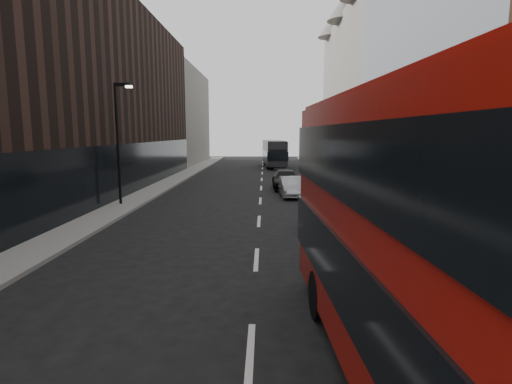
# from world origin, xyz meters

# --- Properties ---
(sidewalk_right) EXTENTS (3.00, 80.00, 0.15)m
(sidewalk_right) POSITION_xyz_m (7.50, 25.00, 0.07)
(sidewalk_right) COLOR slate
(sidewalk_right) RESTS_ON ground
(sidewalk_left) EXTENTS (2.00, 80.00, 0.15)m
(sidewalk_left) POSITION_xyz_m (-8.00, 25.00, 0.07)
(sidewalk_left) COLOR slate
(sidewalk_left) RESTS_ON ground
(building_modern_block) EXTENTS (5.03, 22.00, 20.00)m
(building_modern_block) POSITION_xyz_m (11.47, 21.00, 9.90)
(building_modern_block) COLOR #8F9399
(building_modern_block) RESTS_ON ground
(building_victorian) EXTENTS (6.50, 24.00, 21.00)m
(building_victorian) POSITION_xyz_m (11.38, 44.00, 9.66)
(building_victorian) COLOR slate
(building_victorian) RESTS_ON ground
(building_left_mid) EXTENTS (5.00, 24.00, 14.00)m
(building_left_mid) POSITION_xyz_m (-11.50, 30.00, 7.00)
(building_left_mid) COLOR black
(building_left_mid) RESTS_ON ground
(building_left_far) EXTENTS (5.00, 20.00, 13.00)m
(building_left_far) POSITION_xyz_m (-11.50, 52.00, 6.50)
(building_left_far) COLOR slate
(building_left_far) RESTS_ON ground
(street_lamp) EXTENTS (1.06, 0.22, 7.00)m
(street_lamp) POSITION_xyz_m (-8.22, 18.00, 4.18)
(street_lamp) COLOR black
(street_lamp) RESTS_ON sidewalk_left
(red_bus) EXTENTS (3.57, 12.47, 4.98)m
(red_bus) POSITION_xyz_m (3.01, -0.17, 2.76)
(red_bus) COLOR #991009
(red_bus) RESTS_ON ground
(grey_bus) EXTENTS (3.12, 10.59, 3.38)m
(grey_bus) POSITION_xyz_m (1.48, 46.37, 1.81)
(grey_bus) COLOR black
(grey_bus) RESTS_ON ground
(car_a) EXTENTS (1.46, 3.59, 1.22)m
(car_a) POSITION_xyz_m (2.70, 12.00, 0.61)
(car_a) COLOR black
(car_a) RESTS_ON ground
(car_b) EXTENTS (1.71, 4.18, 1.35)m
(car_b) POSITION_xyz_m (2.09, 21.91, 0.67)
(car_b) COLOR #96999E
(car_b) RESTS_ON ground
(car_c) EXTENTS (2.09, 5.00, 1.44)m
(car_c) POSITION_xyz_m (1.92, 25.71, 0.72)
(car_c) COLOR black
(car_c) RESTS_ON ground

